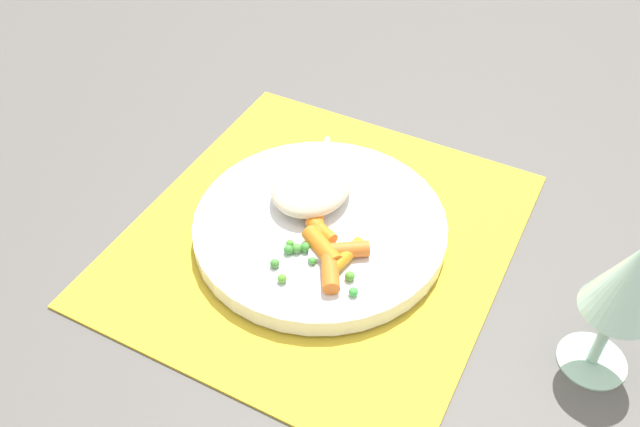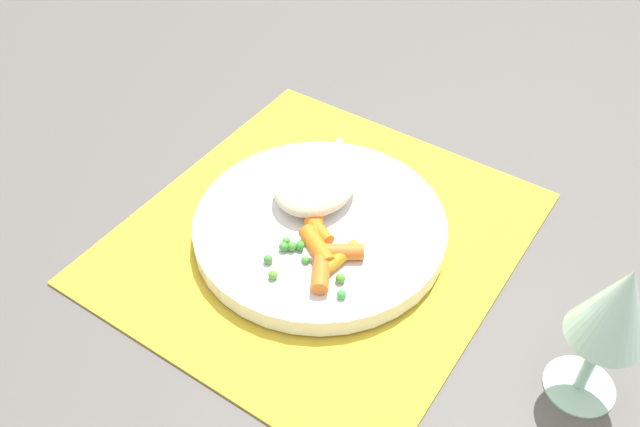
# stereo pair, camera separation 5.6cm
# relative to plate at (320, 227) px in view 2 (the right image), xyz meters

# --- Properties ---
(ground_plane) EXTENTS (2.40, 2.40, 0.00)m
(ground_plane) POSITION_rel_plate_xyz_m (0.00, 0.00, -0.02)
(ground_plane) COLOR #565451
(placemat) EXTENTS (0.41, 0.38, 0.01)m
(placemat) POSITION_rel_plate_xyz_m (0.00, 0.00, -0.01)
(placemat) COLOR gold
(placemat) RESTS_ON ground_plane
(plate) EXTENTS (0.26, 0.26, 0.02)m
(plate) POSITION_rel_plate_xyz_m (0.00, 0.00, 0.00)
(plate) COLOR white
(plate) RESTS_ON placemat
(rice_mound) EXTENTS (0.10, 0.08, 0.03)m
(rice_mound) POSITION_rel_plate_xyz_m (-0.03, -0.02, 0.03)
(rice_mound) COLOR beige
(rice_mound) RESTS_ON plate
(carrot_portion) EXTENTS (0.09, 0.08, 0.02)m
(carrot_portion) POSITION_rel_plate_xyz_m (0.04, 0.03, 0.02)
(carrot_portion) COLOR orange
(carrot_portion) RESTS_ON plate
(pea_scatter) EXTENTS (0.10, 0.09, 0.01)m
(pea_scatter) POSITION_rel_plate_xyz_m (0.05, 0.01, 0.01)
(pea_scatter) COLOR green
(pea_scatter) RESTS_ON plate
(fork) EXTENTS (0.18, 0.09, 0.01)m
(fork) POSITION_rel_plate_xyz_m (-0.02, -0.01, 0.01)
(fork) COLOR silver
(fork) RESTS_ON plate
(wine_glass) EXTENTS (0.06, 0.06, 0.15)m
(wine_glass) POSITION_rel_plate_xyz_m (0.02, 0.29, 0.09)
(wine_glass) COLOR #B2E0CC
(wine_glass) RESTS_ON ground_plane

